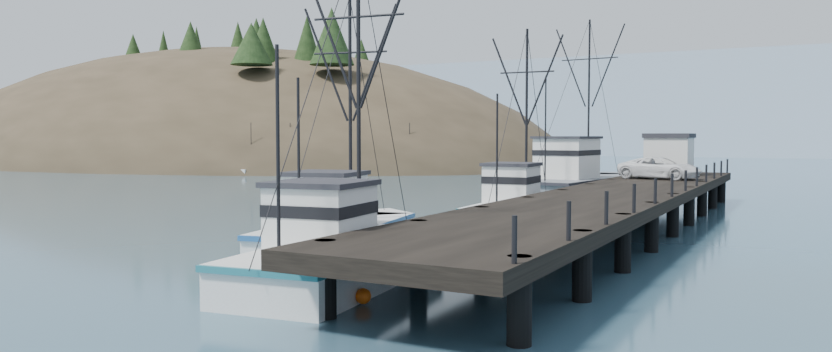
{
  "coord_description": "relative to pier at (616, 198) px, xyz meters",
  "views": [
    {
      "loc": [
        22.25,
        -19.29,
        4.63
      ],
      "look_at": [
        3.6,
        15.31,
        2.5
      ],
      "focal_mm": 32.0,
      "sensor_mm": 36.0,
      "label": 1
    }
  ],
  "objects": [
    {
      "name": "pier",
      "position": [
        0.0,
        0.0,
        0.0
      ],
      "size": [
        6.0,
        44.0,
        2.0
      ],
      "color": "black",
      "rests_on": "ground"
    },
    {
      "name": "ground",
      "position": [
        -14.0,
        -16.0,
        -1.69
      ],
      "size": [
        400.0,
        400.0,
        0.0
      ],
      "primitive_type": "plane",
      "color": "#2C4E63",
      "rests_on": "ground"
    },
    {
      "name": "moored_sailboats",
      "position": [
        -46.65,
        41.17,
        -1.36
      ],
      "size": [
        25.13,
        20.82,
        6.35
      ],
      "color": "white",
      "rests_on": "ground"
    },
    {
      "name": "distant_ridge",
      "position": [
        -4.0,
        154.0,
        -1.69
      ],
      "size": [
        360.0,
        40.0,
        26.0
      ],
      "primitive_type": "cube",
      "color": "#9EB2C6",
      "rests_on": "ground"
    },
    {
      "name": "pier_shed",
      "position": [
        -0.44,
        16.98,
        1.73
      ],
      "size": [
        3.0,
        3.2,
        2.8
      ],
      "color": "silver",
      "rests_on": "pier"
    },
    {
      "name": "motorboat",
      "position": [
        -23.71,
        10.28,
        -1.69
      ],
      "size": [
        6.37,
        6.69,
        1.13
      ],
      "primitive_type": "imported",
      "rotation": [
        0.0,
        0.0,
        0.64
      ],
      "color": "slate",
      "rests_on": "ground"
    },
    {
      "name": "distant_ridge_far",
      "position": [
        -54.0,
        169.0,
        -1.69
      ],
      "size": [
        180.0,
        25.0,
        18.0
      ],
      "primitive_type": "cube",
      "color": "silver",
      "rests_on": "ground"
    },
    {
      "name": "trawler_mid",
      "position": [
        -8.15,
        -11.08,
        -0.87
      ],
      "size": [
        5.16,
        10.65,
        10.57
      ],
      "color": "white",
      "rests_on": "ground"
    },
    {
      "name": "pickup_truck",
      "position": [
        -0.04,
        11.42,
        0.98
      ],
      "size": [
        5.19,
        3.18,
        1.34
      ],
      "primitive_type": "imported",
      "rotation": [
        0.0,
        0.0,
        1.36
      ],
      "color": "white",
      "rests_on": "pier"
    },
    {
      "name": "trawler_far",
      "position": [
        -4.98,
        0.54,
        -0.87
      ],
      "size": [
        3.62,
        10.12,
        10.52
      ],
      "color": "white",
      "rests_on": "ground"
    },
    {
      "name": "work_vessel",
      "position": [
        -5.9,
        14.53,
        -0.46
      ],
      "size": [
        6.11,
        15.67,
        13.04
      ],
      "color": "slate",
      "rests_on": "ground"
    },
    {
      "name": "headland",
      "position": [
        -88.95,
        62.61,
        -6.24
      ],
      "size": [
        134.8,
        78.0,
        51.0
      ],
      "color": "#382D1E",
      "rests_on": "ground"
    },
    {
      "name": "trawler_near",
      "position": [
        -4.77,
        -15.87,
        -0.87
      ],
      "size": [
        4.72,
        11.15,
        11.25
      ],
      "color": "white",
      "rests_on": "ground"
    }
  ]
}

